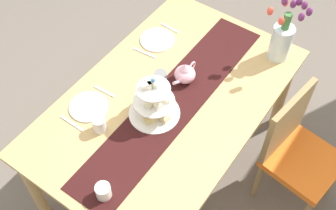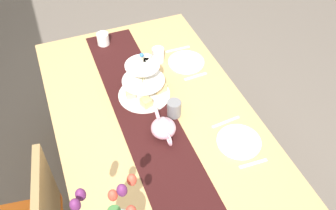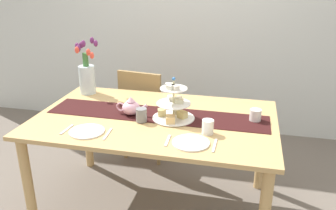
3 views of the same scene
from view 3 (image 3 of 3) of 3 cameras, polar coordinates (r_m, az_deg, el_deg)
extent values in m
plane|color=#6B6056|center=(2.90, -1.91, -16.21)|extent=(8.00, 8.00, 0.00)
cube|color=silver|center=(3.93, 4.29, 14.37)|extent=(6.00, 0.08, 2.60)
cube|color=tan|center=(2.52, -2.11, -2.28)|extent=(1.71, 1.06, 0.03)
cylinder|color=tan|center=(2.65, -21.88, -12.19)|extent=(0.07, 0.07, 0.75)
cylinder|color=tan|center=(3.34, -13.05, -4.02)|extent=(0.07, 0.07, 0.75)
cylinder|color=tan|center=(3.03, 15.04, -6.94)|extent=(0.07, 0.07, 0.75)
cylinder|color=olive|center=(3.64, 0.65, -4.18)|extent=(0.04, 0.04, 0.41)
cylinder|color=olive|center=(3.77, -4.47, -3.30)|extent=(0.04, 0.04, 0.41)
cylinder|color=olive|center=(3.34, -1.57, -6.64)|extent=(0.04, 0.04, 0.41)
cylinder|color=olive|center=(3.48, -7.06, -5.58)|extent=(0.04, 0.04, 0.41)
cube|color=orange|center=(3.46, -3.19, -1.45)|extent=(0.48, 0.48, 0.05)
cube|color=olive|center=(3.21, -4.69, 1.46)|extent=(0.42, 0.10, 0.45)
cube|color=black|center=(2.55, -1.86, -1.55)|extent=(1.61, 0.31, 0.00)
cylinder|color=beige|center=(2.43, 0.92, 0.87)|extent=(0.01, 0.01, 0.28)
cylinder|color=white|center=(2.48, 0.90, -2.11)|extent=(0.30, 0.30, 0.01)
cylinder|color=white|center=(2.44, 0.92, 0.27)|extent=(0.24, 0.24, 0.01)
cylinder|color=white|center=(2.40, 0.93, 2.73)|extent=(0.19, 0.19, 0.01)
cube|color=#DFC778|center=(2.47, 2.37, -1.57)|extent=(0.08, 0.07, 0.05)
cube|color=beige|center=(2.54, 1.50, -1.01)|extent=(0.05, 0.06, 0.04)
cube|color=#DECA7E|center=(2.50, -1.02, -1.21)|extent=(0.07, 0.07, 0.05)
cube|color=#E3BB7A|center=(2.38, 0.40, -2.36)|extent=(0.08, 0.08, 0.05)
cube|color=beige|center=(2.42, 1.87, 0.63)|extent=(0.06, 0.04, 0.03)
cube|color=#EEE6C9|center=(2.46, 1.68, 0.96)|extent=(0.05, 0.06, 0.03)
cube|color=#EBE5CA|center=(2.48, 0.44, 1.15)|extent=(0.06, 0.07, 0.03)
cube|color=#ECE4C7|center=(2.40, 0.26, 3.22)|extent=(0.06, 0.04, 0.03)
cube|color=silver|center=(2.36, 0.49, 2.93)|extent=(0.06, 0.07, 0.03)
cube|color=beige|center=(2.36, 1.20, 2.89)|extent=(0.06, 0.07, 0.03)
sphere|color=#3370B7|center=(2.38, 0.94, 4.30)|extent=(0.02, 0.02, 0.02)
ellipsoid|color=#E5A8BC|center=(2.54, -6.06, -0.47)|extent=(0.13, 0.13, 0.10)
cone|color=#E5A8BC|center=(2.52, -6.12, 0.97)|extent=(0.06, 0.06, 0.04)
cylinder|color=#E5A8BC|center=(2.51, -4.13, -0.43)|extent=(0.07, 0.02, 0.06)
torus|color=#E5A8BC|center=(2.57, -7.75, -0.32)|extent=(0.07, 0.01, 0.07)
cylinder|color=silver|center=(3.04, -13.06, 4.05)|extent=(0.13, 0.13, 0.24)
cylinder|color=#3D7538|center=(2.99, -13.33, 7.14)|extent=(0.05, 0.05, 0.12)
ellipsoid|color=#EF4C38|center=(2.94, -12.35, 7.93)|extent=(0.04, 0.04, 0.06)
ellipsoid|color=#6B2860|center=(3.02, -11.74, 9.83)|extent=(0.04, 0.04, 0.06)
ellipsoid|color=#6B2860|center=(3.06, -12.33, 10.29)|extent=(0.04, 0.04, 0.06)
ellipsoid|color=#6B2860|center=(3.05, -14.00, 9.49)|extent=(0.04, 0.04, 0.06)
ellipsoid|color=#6B2860|center=(3.02, -14.64, 9.30)|extent=(0.04, 0.04, 0.06)
ellipsoid|color=#6B2860|center=(2.99, -14.41, 8.96)|extent=(0.04, 0.04, 0.06)
ellipsoid|color=#EF4C38|center=(2.95, -14.66, 8.69)|extent=(0.04, 0.04, 0.06)
ellipsoid|color=#6B2860|center=(2.92, -13.67, 9.72)|extent=(0.04, 0.04, 0.06)
ellipsoid|color=#EF4C38|center=(2.86, -12.90, 8.42)|extent=(0.04, 0.04, 0.06)
cylinder|color=white|center=(2.51, 14.09, -1.62)|extent=(0.08, 0.08, 0.08)
cylinder|color=white|center=(2.34, -13.12, -4.22)|extent=(0.23, 0.23, 0.01)
cube|color=silver|center=(2.40, -16.23, -3.86)|extent=(0.02, 0.15, 0.01)
cube|color=silver|center=(2.28, -9.83, -4.68)|extent=(0.03, 0.17, 0.01)
cylinder|color=white|center=(2.14, 3.75, -6.16)|extent=(0.23, 0.23, 0.01)
cube|color=silver|center=(2.17, -0.05, -5.81)|extent=(0.02, 0.15, 0.01)
cube|color=silver|center=(2.13, 7.63, -6.58)|extent=(0.02, 0.17, 0.01)
cylinder|color=slate|center=(2.42, -4.38, -1.63)|extent=(0.08, 0.08, 0.09)
cylinder|color=white|center=(2.25, 6.52, -3.57)|extent=(0.08, 0.08, 0.09)
camera|label=1|loc=(3.40, 31.12, 36.64)|focal=46.57mm
camera|label=2|loc=(3.32, -26.00, 28.09)|focal=39.11mm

